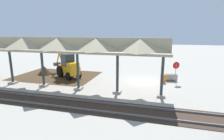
# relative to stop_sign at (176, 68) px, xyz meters

# --- Properties ---
(ground_plane) EXTENTS (120.00, 120.00, 0.00)m
(ground_plane) POSITION_rel_stop_sign_xyz_m (3.38, 0.37, -1.65)
(ground_plane) COLOR #9E998E
(dirt_work_zone) EXTENTS (9.77, 7.00, 0.01)m
(dirt_work_zone) POSITION_rel_stop_sign_xyz_m (14.02, 0.59, -1.64)
(dirt_work_zone) COLOR #42301E
(dirt_work_zone) RESTS_ON ground
(platform_canopy) EXTENTS (23.96, 3.20, 4.90)m
(platform_canopy) POSITION_rel_stop_sign_xyz_m (12.88, 4.70, 2.53)
(platform_canopy) COLOR #9E998E
(platform_canopy) RESTS_ON ground
(rail_tracks) EXTENTS (60.00, 2.58, 0.15)m
(rail_tracks) POSITION_rel_stop_sign_xyz_m (3.38, 8.08, -1.62)
(rail_tracks) COLOR slate
(rail_tracks) RESTS_ON ground
(stop_sign) EXTENTS (0.69, 0.37, 2.29)m
(stop_sign) POSITION_rel_stop_sign_xyz_m (0.00, 0.00, 0.00)
(stop_sign) COLOR gray
(stop_sign) RESTS_ON ground
(backhoe) EXTENTS (5.02, 3.97, 2.82)m
(backhoe) POSITION_rel_stop_sign_xyz_m (12.26, 0.77, -0.39)
(backhoe) COLOR orange
(backhoe) RESTS_ON ground
(dirt_mound) EXTENTS (3.68, 3.68, 2.16)m
(dirt_mound) POSITION_rel_stop_sign_xyz_m (15.90, 0.33, -1.65)
(dirt_mound) COLOR #42301E
(dirt_mound) RESTS_ON ground
(concrete_pipe) EXTENTS (1.33, 1.02, 0.84)m
(concrete_pipe) POSITION_rel_stop_sign_xyz_m (0.38, -0.74, -1.23)
(concrete_pipe) COLOR #9E9384
(concrete_pipe) RESTS_ON ground
(traffic_barrel) EXTENTS (0.56, 0.56, 0.90)m
(traffic_barrel) POSITION_rel_stop_sign_xyz_m (1.25, 0.18, -1.20)
(traffic_barrel) COLOR orange
(traffic_barrel) RESTS_ON ground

